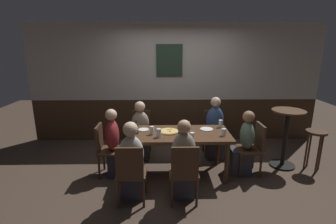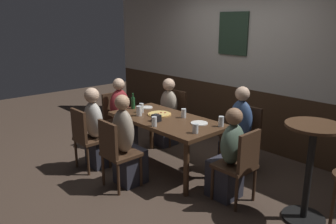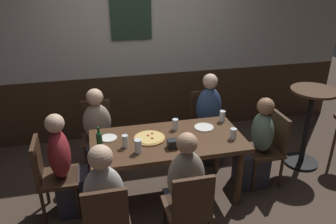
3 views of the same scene
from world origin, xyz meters
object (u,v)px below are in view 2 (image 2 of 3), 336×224
(tumbler_short, at_px, (141,109))
(highball_clear, at_px, (184,114))
(person_right_far, at_px, (238,137))
(plate_white_small, at_px, (147,107))
(person_left_far, at_px, (167,117))
(condiment_caddy, at_px, (156,118))
(beer_glass_half, at_px, (195,129))
(pint_glass_stout, at_px, (221,122))
(chair_mid_near, at_px, (116,151))
(person_left_near, at_px, (97,134))
(pint_glass_pale, at_px, (139,111))
(person_head_east, at_px, (228,161))
(chair_head_west, at_px, (116,117))
(pizza, at_px, (159,114))
(dining_table, at_px, (166,124))
(plate_white_large, at_px, (199,123))
(person_mid_near, at_px, (127,147))
(side_bar_table, at_px, (310,165))
(chair_left_far, at_px, (174,114))
(beer_bottle_green, at_px, (133,103))
(chair_head_east, at_px, (240,163))
(chair_right_far, at_px, (245,135))
(person_head_west, at_px, (122,119))
(chair_left_near, at_px, (87,136))
(tumbler_water, at_px, (154,122))

(tumbler_short, bearing_deg, highball_clear, 23.97)
(person_right_far, bearing_deg, plate_white_small, -159.18)
(person_left_far, height_order, condiment_caddy, person_left_far)
(beer_glass_half, bearing_deg, plate_white_small, 166.75)
(person_left_far, distance_m, condiment_caddy, 1.16)
(person_left_far, xyz_separation_m, tumbler_short, (0.26, -0.72, 0.33))
(pint_glass_stout, xyz_separation_m, highball_clear, (-0.59, -0.07, -0.00))
(chair_mid_near, bearing_deg, plate_white_small, 122.11)
(person_left_near, xyz_separation_m, beer_glass_half, (1.40, 0.51, 0.30))
(pint_glass_pale, distance_m, beer_glass_half, 1.03)
(condiment_caddy, bearing_deg, person_head_east, 9.91)
(chair_head_west, relative_size, condiment_caddy, 8.00)
(pizza, bearing_deg, dining_table, -13.40)
(chair_head_west, distance_m, pizza, 1.08)
(person_left_near, bearing_deg, plate_white_large, 34.75)
(person_mid_near, xyz_separation_m, side_bar_table, (1.90, 0.91, 0.12))
(person_head_east, bearing_deg, plate_white_small, 174.72)
(chair_left_far, bearing_deg, highball_clear, -36.10)
(pint_glass_stout, distance_m, pint_glass_pale, 1.17)
(person_head_east, distance_m, pint_glass_pale, 1.47)
(chair_left_far, distance_m, side_bar_table, 2.68)
(pint_glass_pale, xyz_separation_m, plate_white_large, (0.81, 0.35, -0.06))
(chair_head_west, bearing_deg, beer_bottle_green, -2.94)
(plate_white_small, bearing_deg, chair_head_east, -4.81)
(person_right_far, relative_size, beer_bottle_green, 4.98)
(pizza, height_order, highball_clear, highball_clear)
(pizza, bearing_deg, person_head_east, -2.05)
(chair_right_far, bearing_deg, chair_head_west, -157.13)
(person_head_west, bearing_deg, chair_left_near, -66.88)
(person_left_near, xyz_separation_m, pizza, (0.53, 0.71, 0.26))
(person_left_far, relative_size, tumbler_short, 8.30)
(chair_left_far, height_order, beer_glass_half, chair_left_far)
(person_left_near, distance_m, pizza, 0.92)
(person_head_east, relative_size, plate_white_small, 6.15)
(tumbler_short, bearing_deg, person_mid_near, -52.46)
(dining_table, distance_m, beer_bottle_green, 0.73)
(person_head_west, distance_m, highball_clear, 1.26)
(dining_table, relative_size, chair_head_east, 1.86)
(plate_white_large, bearing_deg, person_left_near, -145.25)
(person_right_far, relative_size, tumbler_water, 9.51)
(chair_head_east, bearing_deg, person_right_far, 127.80)
(person_head_west, xyz_separation_m, beer_glass_half, (1.75, -0.15, 0.31))
(person_mid_near, relative_size, plate_white_small, 6.53)
(person_mid_near, xyz_separation_m, person_head_east, (1.07, 0.66, -0.03))
(person_right_far, distance_m, side_bar_table, 1.25)
(chair_right_far, distance_m, person_mid_near, 1.65)
(chair_left_far, distance_m, beer_glass_half, 1.73)
(beer_glass_half, bearing_deg, person_right_far, 87.52)
(chair_right_far, bearing_deg, chair_mid_near, -113.59)
(person_left_far, relative_size, pizza, 3.34)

